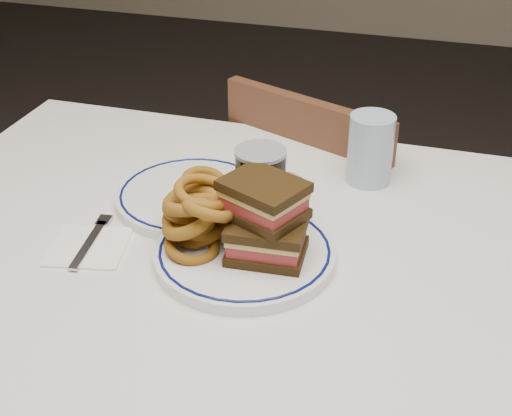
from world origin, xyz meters
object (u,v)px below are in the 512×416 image
(beer_mug, at_px, (262,188))
(main_plate, at_px, (245,253))
(reuben_sandwich, at_px, (265,219))
(far_plate, at_px, (192,196))
(chair_far, at_px, (328,239))

(beer_mug, bearing_deg, main_plate, -89.18)
(reuben_sandwich, distance_m, far_plate, 0.23)
(chair_far, height_order, far_plate, chair_far)
(reuben_sandwich, relative_size, beer_mug, 1.02)
(chair_far, xyz_separation_m, beer_mug, (-0.04, -0.43, 0.36))
(beer_mug, bearing_deg, far_plate, 163.67)
(beer_mug, xyz_separation_m, far_plate, (-0.14, 0.04, -0.06))
(main_plate, relative_size, beer_mug, 2.02)
(main_plate, height_order, beer_mug, beer_mug)
(reuben_sandwich, relative_size, far_plate, 0.53)
(main_plate, bearing_deg, far_plate, 134.78)
(main_plate, height_order, far_plate, same)
(main_plate, distance_m, reuben_sandwich, 0.07)
(chair_far, height_order, main_plate, chair_far)
(chair_far, height_order, reuben_sandwich, reuben_sandwich)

